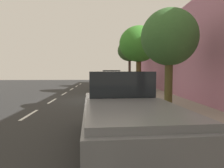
% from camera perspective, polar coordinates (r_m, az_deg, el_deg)
% --- Properties ---
extents(ground, '(58.49, 58.49, 0.00)m').
position_cam_1_polar(ground, '(14.08, -2.85, -4.33)').
color(ground, '#2A2A2A').
extents(sidewalk, '(3.52, 36.56, 0.14)m').
position_cam_1_polar(sidewalk, '(14.52, 11.91, -3.88)').
color(sidewalk, gray).
rests_on(sidewalk, ground).
extents(curb_edge, '(0.16, 36.56, 0.14)m').
position_cam_1_polar(curb_edge, '(14.18, 4.67, -3.99)').
color(curb_edge, gray).
rests_on(curb_edge, ground).
extents(lane_stripe_centre, '(0.14, 35.80, 0.01)m').
position_cam_1_polar(lane_stripe_centre, '(14.09, -15.99, -4.45)').
color(lane_stripe_centre, white).
rests_on(lane_stripe_centre, ground).
extents(lane_stripe_bike_edge, '(0.12, 36.56, 0.01)m').
position_cam_1_polar(lane_stripe_bike_edge, '(14.08, -1.30, -4.31)').
color(lane_stripe_bike_edge, white).
rests_on(lane_stripe_bike_edge, ground).
extents(building_facade, '(0.50, 36.56, 6.20)m').
position_cam_1_polar(building_facade, '(15.06, 19.56, 7.81)').
color(building_facade, '#BB7695').
rests_on(building_facade, ground).
extents(parked_pickup_grey_nearest, '(2.31, 5.42, 1.95)m').
position_cam_1_polar(parked_pickup_grey_nearest, '(5.36, 3.22, -7.89)').
color(parked_pickup_grey_nearest, slate).
rests_on(parked_pickup_grey_nearest, ground).
extents(parked_sedan_green_second, '(1.88, 4.42, 1.52)m').
position_cam_1_polar(parked_sedan_green_second, '(13.15, 0.75, -1.60)').
color(parked_sedan_green_second, '#1E512D').
rests_on(parked_sedan_green_second, ground).
extents(parked_suv_tan_mid, '(1.99, 4.71, 1.99)m').
position_cam_1_polar(parked_suv_tan_mid, '(21.29, -0.25, 1.20)').
color(parked_suv_tan_mid, tan).
rests_on(parked_suv_tan_mid, ground).
extents(bicycle_at_curb, '(1.63, 0.68, 0.73)m').
position_cam_1_polar(bicycle_at_curb, '(14.09, 2.80, -2.85)').
color(bicycle_at_curb, black).
rests_on(bicycle_at_curb, ground).
extents(cyclist_with_backpack, '(0.51, 0.57, 1.82)m').
position_cam_1_polar(cyclist_with_backpack, '(13.58, 3.91, 0.12)').
color(cyclist_with_backpack, '#C6B284').
rests_on(cyclist_with_backpack, ground).
extents(street_tree_mid_block, '(2.64, 2.64, 4.71)m').
position_cam_1_polar(street_tree_mid_block, '(10.34, 15.36, 12.02)').
color(street_tree_mid_block, '#4E4924').
rests_on(street_tree_mid_block, sidewalk).
extents(street_tree_far_end, '(3.38, 3.38, 5.67)m').
position_cam_1_polar(street_tree_far_end, '(18.52, 7.32, 10.67)').
color(street_tree_far_end, brown).
rests_on(street_tree_far_end, sidewalk).
extents(street_tree_corner, '(2.80, 2.80, 5.36)m').
position_cam_1_polar(street_tree_corner, '(24.65, 4.84, 8.99)').
color(street_tree_corner, '#48352F').
rests_on(street_tree_corner, sidewalk).
extents(pedestrian_on_phone, '(0.33, 0.60, 1.72)m').
position_cam_1_polar(pedestrian_on_phone, '(19.90, 9.94, 1.23)').
color(pedestrian_on_phone, black).
rests_on(pedestrian_on_phone, sidewalk).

